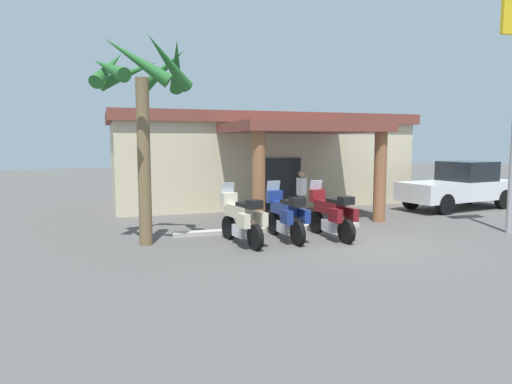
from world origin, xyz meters
TOP-DOWN VIEW (x-y plane):
  - ground_plane at (0.00, 0.00)m, footprint 80.00×80.00m
  - motel_building at (-0.08, 9.06)m, footprint 13.38×9.88m
  - motorcycle_cream at (-3.15, 0.84)m, footprint 0.92×2.19m
  - motorcycle_blue at (-1.82, 1.02)m, footprint 0.74×2.21m
  - motorcycle_maroon at (-0.49, 0.87)m, footprint 0.78×2.21m
  - pedestrian at (-0.07, 4.10)m, footprint 0.48×0.32m
  - pickup_truck_white at (7.19, 4.66)m, footprint 5.45×2.79m
  - palm_tree_roadside at (-5.62, 1.54)m, footprint 2.68×2.70m
  - curb_strip at (-1.82, 2.38)m, footprint 5.99×0.36m

SIDE VIEW (x-z plane):
  - ground_plane at x=0.00m, z-range 0.00..0.00m
  - curb_strip at x=-1.82m, z-range 0.00..0.12m
  - motorcycle_cream at x=-3.15m, z-range -0.11..1.50m
  - motorcycle_blue at x=-1.82m, z-range -0.11..1.50m
  - motorcycle_maroon at x=-0.49m, z-range -0.11..1.50m
  - pickup_truck_white at x=7.19m, z-range -0.04..1.91m
  - pedestrian at x=-0.07m, z-range 0.14..1.89m
  - motel_building at x=-0.08m, z-range 0.05..4.01m
  - palm_tree_roadside at x=-5.62m, z-range 1.38..6.76m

